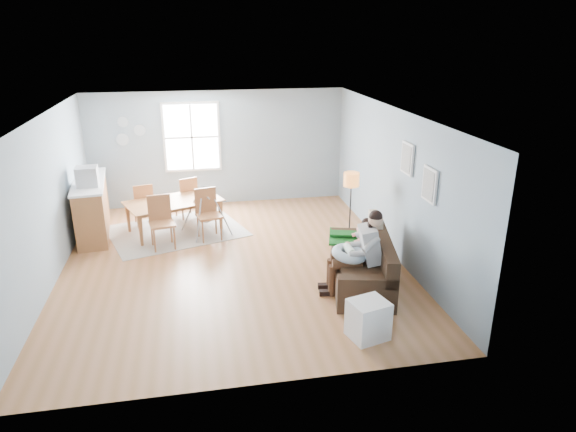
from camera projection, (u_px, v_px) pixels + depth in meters
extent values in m
cube|color=#955F34|center=(233.00, 264.00, 9.39)|extent=(8.40, 9.40, 0.08)
cube|color=silver|center=(226.00, 95.00, 8.35)|extent=(8.40, 9.40, 0.60)
cube|color=#7B8EA1|center=(216.00, 139.00, 13.22)|extent=(8.40, 0.08, 3.90)
cube|color=#7B8EA1|center=(272.00, 343.00, 4.61)|extent=(8.40, 0.08, 3.90)
cube|color=#7B8EA1|center=(452.00, 179.00, 9.64)|extent=(0.08, 9.40, 3.90)
cube|color=silver|center=(192.00, 137.00, 11.91)|extent=(1.32, 0.06, 1.62)
cube|color=white|center=(192.00, 137.00, 11.88)|extent=(1.20, 0.02, 1.50)
cube|color=silver|center=(192.00, 137.00, 11.87)|extent=(1.20, 0.03, 0.04)
cube|color=silver|center=(192.00, 137.00, 11.87)|extent=(0.04, 0.03, 1.50)
cube|color=silver|center=(430.00, 185.00, 7.91)|extent=(0.04, 0.44, 0.54)
cube|color=slate|center=(428.00, 185.00, 7.90)|extent=(0.01, 0.36, 0.46)
cube|color=silver|center=(407.00, 158.00, 8.67)|extent=(0.04, 0.44, 0.54)
cube|color=slate|center=(406.00, 159.00, 8.67)|extent=(0.01, 0.36, 0.46)
cylinder|color=#97AAB5|center=(123.00, 122.00, 11.51)|extent=(0.24, 0.02, 0.24)
cylinder|color=#97AAB5|center=(140.00, 130.00, 11.64)|extent=(0.26, 0.02, 0.26)
cylinder|color=#97AAB5|center=(123.00, 140.00, 11.64)|extent=(0.28, 0.02, 0.28)
cube|color=black|center=(360.00, 271.00, 8.55)|extent=(1.32, 2.23, 0.42)
cube|color=black|center=(383.00, 248.00, 8.40)|extent=(0.65, 2.08, 0.43)
cube|color=black|center=(368.00, 282.00, 7.57)|extent=(0.92, 0.39, 0.16)
cube|color=black|center=(356.00, 234.00, 9.34)|extent=(0.92, 0.39, 0.16)
cube|color=#124F17|center=(356.00, 237.00, 9.09)|extent=(1.14, 1.02, 0.04)
cube|color=tan|center=(375.00, 228.00, 8.86)|extent=(0.20, 0.53, 0.51)
cube|color=#949496|center=(370.00, 244.00, 8.07)|extent=(0.42, 0.50, 0.61)
sphere|color=tan|center=(376.00, 220.00, 7.93)|extent=(0.23, 0.23, 0.23)
sphere|color=black|center=(376.00, 217.00, 7.92)|extent=(0.22, 0.22, 0.22)
cylinder|color=#361E13|center=(347.00, 264.00, 8.05)|extent=(0.49, 0.23, 0.16)
cylinder|color=#361E13|center=(345.00, 258.00, 8.26)|extent=(0.49, 0.23, 0.16)
cylinder|color=#361E13|center=(332.00, 280.00, 8.13)|extent=(0.13, 0.13, 0.52)
cylinder|color=#361E13|center=(331.00, 274.00, 8.35)|extent=(0.13, 0.13, 0.52)
cube|color=black|center=(327.00, 293.00, 8.21)|extent=(0.26, 0.14, 0.08)
cube|color=black|center=(325.00, 286.00, 8.42)|extent=(0.26, 0.14, 0.08)
torus|color=#A4BDCD|center=(349.00, 254.00, 8.13)|extent=(0.74, 0.73, 0.23)
cylinder|color=silver|center=(349.00, 250.00, 8.10)|extent=(0.13, 0.29, 0.12)
sphere|color=tan|center=(348.00, 245.00, 8.25)|extent=(0.10, 0.10, 0.10)
cube|color=white|center=(364.00, 239.00, 8.57)|extent=(0.28, 0.31, 0.38)
sphere|color=tan|center=(367.00, 225.00, 8.48)|extent=(0.18, 0.18, 0.18)
sphere|color=black|center=(367.00, 223.00, 8.47)|extent=(0.17, 0.17, 0.17)
cylinder|color=#F43B83|center=(349.00, 250.00, 8.56)|extent=(0.32, 0.15, 0.09)
cylinder|color=#F43B83|center=(348.00, 247.00, 8.70)|extent=(0.32, 0.15, 0.09)
cylinder|color=#F43B83|center=(340.00, 260.00, 8.62)|extent=(0.08, 0.08, 0.31)
cylinder|color=#F43B83|center=(339.00, 256.00, 8.76)|extent=(0.08, 0.08, 0.31)
cylinder|color=black|center=(349.00, 243.00, 10.16)|extent=(0.26, 0.26, 0.03)
cylinder|color=black|center=(350.00, 214.00, 9.95)|extent=(0.03, 0.03, 1.28)
cylinder|color=orange|center=(351.00, 179.00, 9.71)|extent=(0.29, 0.29, 0.26)
cube|color=white|center=(368.00, 319.00, 7.01)|extent=(0.59, 0.55, 0.55)
cube|color=black|center=(355.00, 323.00, 6.92)|extent=(0.13, 0.37, 0.44)
cube|color=#A49E96|center=(177.00, 231.00, 10.81)|extent=(3.13, 2.72, 0.01)
imported|color=brown|center=(175.00, 216.00, 10.70)|extent=(2.15, 1.67, 0.67)
cube|color=brown|center=(162.00, 224.00, 9.82)|extent=(0.54, 0.54, 0.04)
cube|color=brown|center=(159.00, 207.00, 9.91)|extent=(0.44, 0.13, 0.51)
cylinder|color=brown|center=(155.00, 241.00, 9.68)|extent=(0.04, 0.04, 0.50)
cylinder|color=brown|center=(175.00, 238.00, 9.81)|extent=(0.04, 0.04, 0.50)
cylinder|color=brown|center=(152.00, 234.00, 10.01)|extent=(0.04, 0.04, 0.50)
cylinder|color=brown|center=(171.00, 231.00, 10.14)|extent=(0.04, 0.04, 0.50)
cube|color=brown|center=(209.00, 216.00, 10.25)|extent=(0.55, 0.55, 0.04)
cube|color=brown|center=(205.00, 200.00, 10.34)|extent=(0.44, 0.14, 0.51)
cylinder|color=brown|center=(203.00, 232.00, 10.10)|extent=(0.04, 0.04, 0.49)
cylinder|color=brown|center=(221.00, 229.00, 10.24)|extent=(0.04, 0.04, 0.49)
cylinder|color=brown|center=(198.00, 226.00, 10.43)|extent=(0.04, 0.04, 0.49)
cylinder|color=brown|center=(216.00, 223.00, 10.57)|extent=(0.04, 0.04, 0.49)
cube|color=brown|center=(143.00, 204.00, 11.05)|extent=(0.51, 0.51, 0.04)
cube|color=brown|center=(144.00, 196.00, 10.80)|extent=(0.40, 0.13, 0.46)
cylinder|color=brown|center=(151.00, 211.00, 11.34)|extent=(0.04, 0.04, 0.45)
cylinder|color=brown|center=(135.00, 213.00, 11.21)|extent=(0.04, 0.04, 0.45)
cylinder|color=brown|center=(154.00, 216.00, 11.05)|extent=(0.04, 0.04, 0.45)
cylinder|color=brown|center=(137.00, 218.00, 10.92)|extent=(0.04, 0.04, 0.45)
cube|color=brown|center=(186.00, 197.00, 11.48)|extent=(0.57, 0.57, 0.04)
cube|color=brown|center=(189.00, 189.00, 11.24)|extent=(0.39, 0.21, 0.47)
cylinder|color=brown|center=(190.00, 204.00, 11.79)|extent=(0.04, 0.04, 0.46)
cylinder|color=brown|center=(176.00, 207.00, 11.60)|extent=(0.04, 0.04, 0.46)
cylinder|color=brown|center=(197.00, 208.00, 11.52)|extent=(0.04, 0.04, 0.46)
cylinder|color=brown|center=(183.00, 211.00, 11.33)|extent=(0.04, 0.04, 0.46)
cube|color=brown|center=(92.00, 208.00, 10.51)|extent=(0.78, 2.05, 1.11)
cube|color=white|center=(88.00, 182.00, 10.31)|extent=(0.83, 2.10, 0.04)
cube|color=#A4A5A9|center=(87.00, 176.00, 9.90)|extent=(0.43, 0.41, 0.38)
cube|color=black|center=(77.00, 177.00, 9.85)|extent=(0.04, 0.31, 0.27)
cylinder|color=#A4A5A9|center=(205.00, 196.00, 10.42)|extent=(0.20, 0.45, 0.04)
ellipsoid|color=beige|center=(206.00, 217.00, 10.58)|extent=(0.34, 0.34, 0.21)
cylinder|color=#A4A5A9|center=(205.00, 207.00, 10.50)|extent=(0.01, 0.01, 0.37)
cylinder|color=#A4A5A9|center=(199.00, 220.00, 10.22)|extent=(0.18, 0.38, 0.82)
cylinder|color=#A4A5A9|center=(223.00, 216.00, 10.48)|extent=(0.38, 0.20, 0.82)
cylinder|color=#A4A5A9|center=(189.00, 213.00, 10.64)|extent=(0.38, 0.20, 0.82)
cylinder|color=#A4A5A9|center=(212.00, 209.00, 10.90)|extent=(0.18, 0.38, 0.82)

